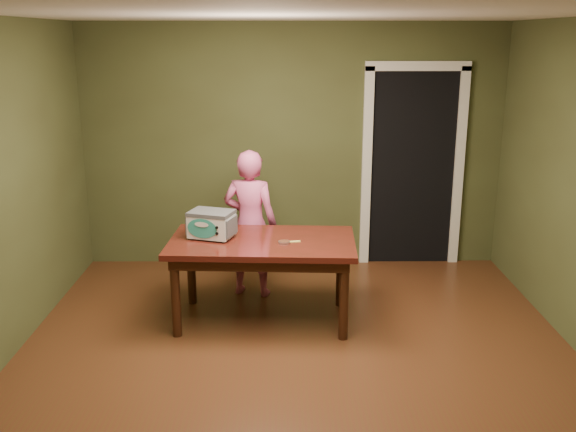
# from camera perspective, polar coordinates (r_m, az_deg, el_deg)

# --- Properties ---
(floor) EXTENTS (5.00, 5.00, 0.00)m
(floor) POSITION_cam_1_polar(r_m,az_deg,el_deg) (4.98, 0.86, -13.78)
(floor) COLOR #4F2616
(floor) RESTS_ON ground
(room_shell) EXTENTS (4.52, 5.02, 2.61)m
(room_shell) POSITION_cam_1_polar(r_m,az_deg,el_deg) (4.39, 0.95, 5.98)
(room_shell) COLOR #464F2A
(room_shell) RESTS_ON ground
(doorway) EXTENTS (1.10, 0.66, 2.25)m
(doorway) POSITION_cam_1_polar(r_m,az_deg,el_deg) (7.38, 10.55, 4.57)
(doorway) COLOR black
(doorway) RESTS_ON ground
(dining_table) EXTENTS (1.64, 0.98, 0.75)m
(dining_table) POSITION_cam_1_polar(r_m,az_deg,el_deg) (5.58, -2.31, -3.10)
(dining_table) COLOR #3C140D
(dining_table) RESTS_ON floor
(toy_oven) EXTENTS (0.44, 0.36, 0.24)m
(toy_oven) POSITION_cam_1_polar(r_m,az_deg,el_deg) (5.60, -6.82, -0.65)
(toy_oven) COLOR #4C4F54
(toy_oven) RESTS_ON dining_table
(baking_pan) EXTENTS (0.10, 0.10, 0.02)m
(baking_pan) POSITION_cam_1_polar(r_m,az_deg,el_deg) (5.45, -0.34, -2.34)
(baking_pan) COLOR silver
(baking_pan) RESTS_ON dining_table
(spatula) EXTENTS (0.18, 0.06, 0.01)m
(spatula) POSITION_cam_1_polar(r_m,az_deg,el_deg) (5.48, 0.18, -2.31)
(spatula) COLOR #F4ED6A
(spatula) RESTS_ON dining_table
(child) EXTENTS (0.59, 0.46, 1.43)m
(child) POSITION_cam_1_polar(r_m,az_deg,el_deg) (6.16, -3.38, -0.67)
(child) COLOR #CA5384
(child) RESTS_ON floor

